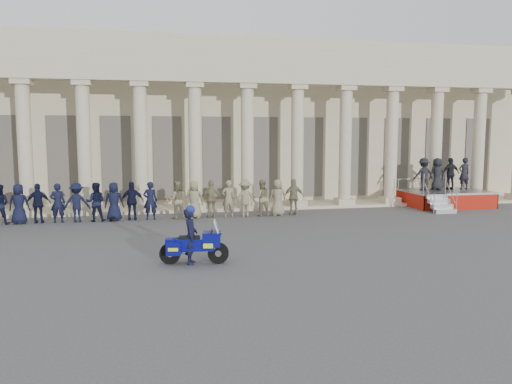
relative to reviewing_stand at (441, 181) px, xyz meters
name	(u,v)px	position (x,y,z in m)	size (l,w,h in m)	color
ground	(253,244)	(-11.66, -7.26, -1.33)	(90.00, 90.00, 0.00)	#444447
building	(207,123)	(-11.66, 7.48, 3.19)	(40.00, 12.50, 9.00)	#BAAD8B
officer_rank	(88,202)	(-17.80, -1.35, -0.47)	(19.17, 0.65, 1.71)	black
reviewing_stand	(441,181)	(0.00, 0.00, 0.00)	(4.18, 4.03, 2.57)	gray
motorcycle	(195,245)	(-13.83, -9.52, -0.77)	(2.02, 0.93, 1.30)	black
rider	(191,235)	(-13.95, -9.51, -0.46)	(0.49, 0.66, 1.74)	black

